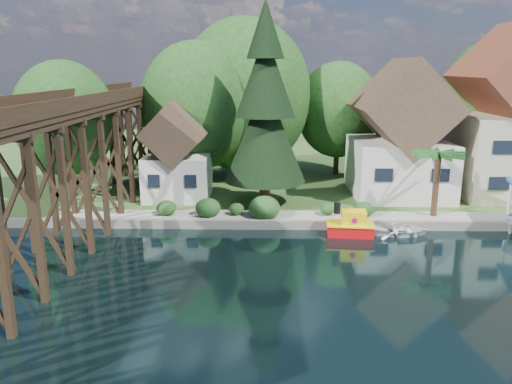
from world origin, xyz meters
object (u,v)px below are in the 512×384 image
Objects in this scene: house_left at (400,139)px; conifer at (265,109)px; tugboat at (351,225)px; palm_tree at (439,156)px; boat_white_a at (399,229)px; trestle_bridge at (68,159)px; house_center at (511,123)px; shed at (177,157)px.

house_left is 11.79m from conifer.
palm_tree is at bearing 23.79° from tugboat.
palm_tree reaches higher than tugboat.
boat_white_a is at bearing -32.12° from conifer.
house_left is at bearing 98.93° from palm_tree.
conifer is (12.01, 7.45, 2.41)m from trestle_bridge.
trestle_bridge is 4.01× the size of house_left.
house_left reaches higher than boat_white_a.
conifer is at bearing 134.49° from tugboat.
boat_white_a is (-11.04, -9.50, -6.01)m from house_center.
tugboat is at bearing -45.51° from conifer.
trestle_bridge reaches higher than tugboat.
conifer is at bearing 165.80° from palm_tree.
house_center is 18.19m from tugboat.
conifer reaches higher than house_center.
tugboat is at bearing -119.90° from house_left.
tugboat is 0.82× the size of boat_white_a.
boat_white_a is at bearing -139.28° from house_center.
conifer reaches higher than palm_tree.
boat_white_a is (20.96, 1.83, -4.94)m from trestle_bridge.
house_left is at bearing -8.73° from boat_white_a.
palm_tree is (11.99, -3.04, -2.92)m from conifer.
house_left is at bearing 60.10° from tugboat.
conifer is 3.83× the size of boat_white_a.
shed is at bearing 165.01° from conifer.
house_center is at bearing 4.24° from shed.
shed is 1.58× the size of palm_tree.
trestle_bridge is at bearing -118.19° from shed.
house_center reaches higher than tugboat.
house_left is 9.10m from house_center.
shed is at bearing 148.86° from tugboat.
tugboat is (12.72, -7.69, -3.16)m from shed.
shed is 19.66m from palm_tree.
house_left is 2.22× the size of palm_tree.
house_center is (32.00, 11.33, 1.07)m from trestle_bridge.
trestle_bridge is 5.63× the size of shed.
conifer is 12.71m from palm_tree.
shed is (-18.00, -1.50, -1.31)m from house_left.
house_left is 6.50m from palm_tree.
house_left reaches higher than trestle_bridge.
house_center is 0.92× the size of conifer.
conifer reaches higher than shed.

